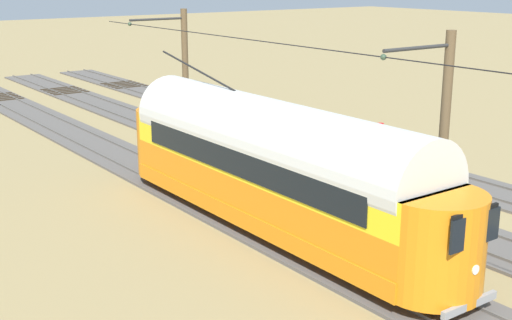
# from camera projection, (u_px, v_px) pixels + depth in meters

# --- Properties ---
(ground_plane) EXTENTS (220.00, 220.00, 0.00)m
(ground_plane) POSITION_uv_depth(u_px,v_px,m) (386.00, 209.00, 24.38)
(ground_plane) COLOR #937F51
(track_streetcar_siding) EXTENTS (2.80, 80.00, 0.18)m
(track_streetcar_siding) POSITION_uv_depth(u_px,v_px,m) (461.00, 183.00, 27.19)
(track_streetcar_siding) COLOR #56514C
(track_streetcar_siding) RESTS_ON ground
(track_adjacent_siding) EXTENTS (2.80, 80.00, 0.18)m
(track_adjacent_siding) POSITION_uv_depth(u_px,v_px,m) (380.00, 206.00, 24.61)
(track_adjacent_siding) COLOR #56514C
(track_adjacent_siding) RESTS_ON ground
(track_third_siding) EXTENTS (2.80, 80.00, 0.18)m
(track_third_siding) POSITION_uv_depth(u_px,v_px,m) (280.00, 233.00, 22.03)
(track_third_siding) COLOR #56514C
(track_third_siding) RESTS_ON ground
(vintage_streetcar) EXTENTS (2.65, 15.72, 5.04)m
(vintage_streetcar) POSITION_uv_depth(u_px,v_px,m) (271.00, 163.00, 21.84)
(vintage_streetcar) COLOR orange
(vintage_streetcar) RESTS_ON ground
(catenary_pole_foreground) EXTENTS (2.80, 0.28, 6.61)m
(catenary_pole_foreground) POSITION_uv_depth(u_px,v_px,m) (184.00, 81.00, 30.48)
(catenary_pole_foreground) COLOR brown
(catenary_pole_foreground) RESTS_ON ground
(catenary_pole_mid_near) EXTENTS (2.80, 0.28, 6.61)m
(catenary_pole_mid_near) POSITION_uv_depth(u_px,v_px,m) (441.00, 144.00, 19.33)
(catenary_pole_mid_near) COLOR brown
(catenary_pole_mid_near) RESTS_ON ground
(overhead_wire_run) EXTENTS (2.59, 32.57, 0.18)m
(overhead_wire_run) POSITION_uv_depth(u_px,v_px,m) (366.00, 54.00, 17.80)
(overhead_wire_run) COLOR black
(overhead_wire_run) RESTS_ON ground
(switch_stand) EXTENTS (0.50, 0.30, 1.24)m
(switch_stand) POSITION_uv_depth(u_px,v_px,m) (380.00, 134.00, 32.64)
(switch_stand) COLOR black
(switch_stand) RESTS_ON ground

